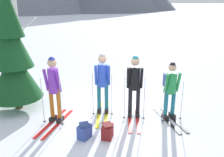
{
  "coord_description": "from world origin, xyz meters",
  "views": [
    {
      "loc": [
        -1.63,
        -6.13,
        3.22
      ],
      "look_at": [
        0.12,
        0.23,
        1.05
      ],
      "focal_mm": 38.43,
      "sensor_mm": 36.0,
      "label": 1
    }
  ],
  "objects_px": {
    "skier_in_green": "(171,88)",
    "skier_in_purple": "(54,87)",
    "backpack_on_snow_front": "(107,131)",
    "pine_tree_near": "(12,54)",
    "skier_in_blue": "(103,81)",
    "skier_in_black": "(135,83)",
    "backpack_on_snow_beside": "(84,131)",
    "birch_tree_tall": "(18,28)"
  },
  "relations": [
    {
      "from": "skier_in_green",
      "to": "birch_tree_tall",
      "type": "relative_size",
      "value": 0.38
    },
    {
      "from": "skier_in_purple",
      "to": "skier_in_green",
      "type": "xyz_separation_m",
      "value": [
        3.09,
        -0.63,
        -0.11
      ]
    },
    {
      "from": "pine_tree_near",
      "to": "backpack_on_snow_front",
      "type": "height_order",
      "value": "pine_tree_near"
    },
    {
      "from": "pine_tree_near",
      "to": "backpack_on_snow_beside",
      "type": "relative_size",
      "value": 9.43
    },
    {
      "from": "skier_in_blue",
      "to": "skier_in_black",
      "type": "distance_m",
      "value": 0.93
    },
    {
      "from": "skier_in_black",
      "to": "skier_in_blue",
      "type": "bearing_deg",
      "value": 149.99
    },
    {
      "from": "backpack_on_snow_beside",
      "to": "skier_in_blue",
      "type": "bearing_deg",
      "value": 58.36
    },
    {
      "from": "skier_in_green",
      "to": "skier_in_purple",
      "type": "bearing_deg",
      "value": 168.48
    },
    {
      "from": "skier_in_purple",
      "to": "birch_tree_tall",
      "type": "relative_size",
      "value": 0.42
    },
    {
      "from": "skier_in_black",
      "to": "pine_tree_near",
      "type": "relative_size",
      "value": 0.48
    },
    {
      "from": "backpack_on_snow_front",
      "to": "pine_tree_near",
      "type": "bearing_deg",
      "value": 132.88
    },
    {
      "from": "birch_tree_tall",
      "to": "skier_in_blue",
      "type": "bearing_deg",
      "value": -52.62
    },
    {
      "from": "backpack_on_snow_front",
      "to": "backpack_on_snow_beside",
      "type": "height_order",
      "value": "same"
    },
    {
      "from": "skier_in_black",
      "to": "skier_in_green",
      "type": "bearing_deg",
      "value": -21.19
    },
    {
      "from": "skier_in_black",
      "to": "pine_tree_near",
      "type": "height_order",
      "value": "pine_tree_near"
    },
    {
      "from": "pine_tree_near",
      "to": "birch_tree_tall",
      "type": "xyz_separation_m",
      "value": [
        0.02,
        2.13,
        0.54
      ]
    },
    {
      "from": "skier_in_blue",
      "to": "backpack_on_snow_front",
      "type": "relative_size",
      "value": 4.57
    },
    {
      "from": "skier_in_green",
      "to": "backpack_on_snow_front",
      "type": "distance_m",
      "value": 2.13
    },
    {
      "from": "skier_in_green",
      "to": "backpack_on_snow_front",
      "type": "xyz_separation_m",
      "value": [
        -1.93,
        -0.53,
        -0.74
      ]
    },
    {
      "from": "skier_in_green",
      "to": "skier_in_blue",
      "type": "bearing_deg",
      "value": 154.53
    },
    {
      "from": "skier_in_purple",
      "to": "backpack_on_snow_front",
      "type": "height_order",
      "value": "skier_in_purple"
    },
    {
      "from": "skier_in_purple",
      "to": "backpack_on_snow_front",
      "type": "bearing_deg",
      "value": -45.06
    },
    {
      "from": "backpack_on_snow_front",
      "to": "backpack_on_snow_beside",
      "type": "distance_m",
      "value": 0.56
    },
    {
      "from": "birch_tree_tall",
      "to": "backpack_on_snow_front",
      "type": "relative_size",
      "value": 11.09
    },
    {
      "from": "skier_in_blue",
      "to": "skier_in_purple",
      "type": "bearing_deg",
      "value": -172.07
    },
    {
      "from": "backpack_on_snow_front",
      "to": "backpack_on_snow_beside",
      "type": "relative_size",
      "value": 1.0
    },
    {
      "from": "skier_in_purple",
      "to": "birch_tree_tall",
      "type": "height_order",
      "value": "birch_tree_tall"
    },
    {
      "from": "skier_in_green",
      "to": "backpack_on_snow_beside",
      "type": "height_order",
      "value": "skier_in_green"
    },
    {
      "from": "birch_tree_tall",
      "to": "skier_in_green",
      "type": "bearing_deg",
      "value": -43.95
    },
    {
      "from": "skier_in_black",
      "to": "birch_tree_tall",
      "type": "distance_m",
      "value": 5.03
    },
    {
      "from": "skier_in_black",
      "to": "backpack_on_snow_front",
      "type": "bearing_deg",
      "value": -138.56
    },
    {
      "from": "skier_in_black",
      "to": "birch_tree_tall",
      "type": "relative_size",
      "value": 0.41
    },
    {
      "from": "skier_in_purple",
      "to": "skier_in_blue",
      "type": "bearing_deg",
      "value": 7.93
    },
    {
      "from": "pine_tree_near",
      "to": "skier_in_purple",
      "type": "bearing_deg",
      "value": -49.17
    },
    {
      "from": "skier_in_green",
      "to": "pine_tree_near",
      "type": "height_order",
      "value": "pine_tree_near"
    },
    {
      "from": "skier_in_green",
      "to": "backpack_on_snow_beside",
      "type": "relative_size",
      "value": 4.17
    },
    {
      "from": "skier_in_blue",
      "to": "backpack_on_snow_beside",
      "type": "xyz_separation_m",
      "value": [
        -0.74,
        -1.21,
        -0.82
      ]
    },
    {
      "from": "skier_in_blue",
      "to": "backpack_on_snow_beside",
      "type": "relative_size",
      "value": 4.56
    },
    {
      "from": "skier_in_purple",
      "to": "skier_in_black",
      "type": "distance_m",
      "value": 2.19
    },
    {
      "from": "skier_in_black",
      "to": "backpack_on_snow_front",
      "type": "xyz_separation_m",
      "value": [
        -1.01,
        -0.89,
        -0.84
      ]
    },
    {
      "from": "skier_in_purple",
      "to": "backpack_on_snow_beside",
      "type": "height_order",
      "value": "skier_in_purple"
    },
    {
      "from": "skier_in_blue",
      "to": "skier_in_black",
      "type": "relative_size",
      "value": 1.0
    }
  ]
}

